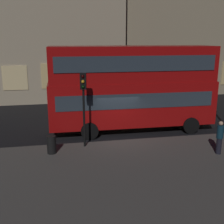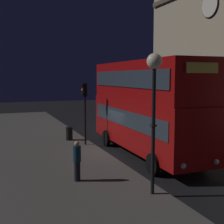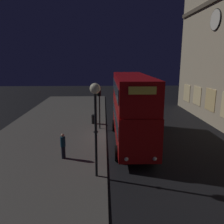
% 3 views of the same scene
% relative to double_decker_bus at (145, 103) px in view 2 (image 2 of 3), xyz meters
% --- Properties ---
extents(ground_plane, '(80.00, 80.00, 0.00)m').
position_rel_double_decker_bus_xyz_m(ground_plane, '(-1.19, -1.41, -3.03)').
color(ground_plane, black).
extents(sidewalk_slab, '(44.00, 9.91, 0.12)m').
position_rel_double_decker_bus_xyz_m(sidewalk_slab, '(-1.19, -7.00, -2.97)').
color(sidewalk_slab, '#4C4944').
rests_on(sidewalk_slab, ground).
extents(double_decker_bus, '(10.61, 3.02, 5.41)m').
position_rel_double_decker_bus_xyz_m(double_decker_bus, '(0.00, 0.00, 0.00)').
color(double_decker_bus, '#9E0C0C').
rests_on(double_decker_bus, ground).
extents(traffic_light_near_kerb, '(0.36, 0.39, 4.01)m').
position_rel_double_decker_bus_xyz_m(traffic_light_near_kerb, '(-3.32, -2.64, -0.02)').
color(traffic_light_near_kerb, black).
rests_on(traffic_light_near_kerb, sidewalk_slab).
extents(street_lamp, '(0.57, 0.57, 5.29)m').
position_rel_double_decker_bus_xyz_m(street_lamp, '(5.78, -2.65, 1.20)').
color(street_lamp, black).
rests_on(street_lamp, sidewalk_slab).
extents(pedestrian, '(0.34, 0.34, 1.73)m').
position_rel_double_decker_bus_xyz_m(pedestrian, '(3.33, -4.94, -2.01)').
color(pedestrian, black).
rests_on(pedestrian, sidewalk_slab).
extents(litter_bin, '(0.47, 0.47, 0.93)m').
position_rel_double_decker_bus_xyz_m(litter_bin, '(-5.07, -3.28, -2.44)').
color(litter_bin, black).
rests_on(litter_bin, sidewalk_slab).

